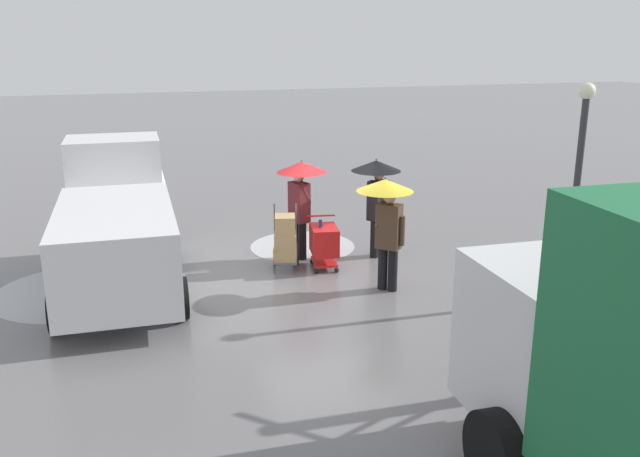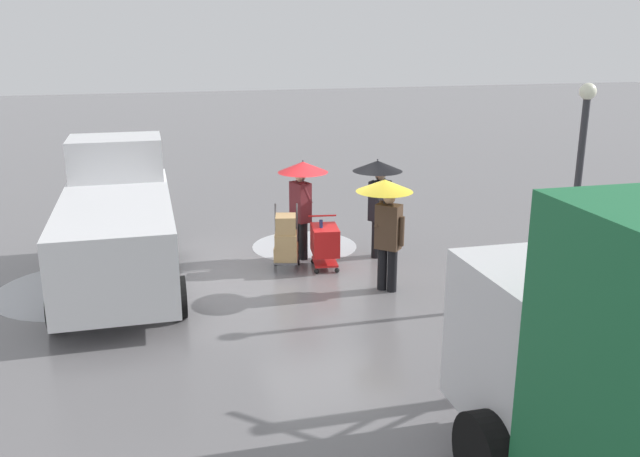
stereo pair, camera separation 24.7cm
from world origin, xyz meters
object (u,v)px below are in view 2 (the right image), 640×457
Objects in this scene: hand_dolly_boxes at (286,240)px; pedestrian_black_side at (302,186)px; shopping_cart_vendor at (325,242)px; street_lamp at (579,172)px; cargo_van_parked_right at (118,225)px; pedestrian_white_side at (378,185)px; pedestrian_pink_side at (387,209)px.

pedestrian_black_side reaches higher than hand_dolly_boxes.
shopping_cart_vendor is 5.01m from street_lamp.
cargo_van_parked_right reaches higher than pedestrian_white_side.
pedestrian_pink_side is at bearing -26.39° from street_lamp.
shopping_cart_vendor is 0.49× the size of pedestrian_black_side.
cargo_van_parked_right is 5.30m from pedestrian_white_side.
street_lamp is (-2.38, 3.28, 0.79)m from pedestrian_white_side.
shopping_cart_vendor is 0.49× the size of pedestrian_white_side.
hand_dolly_boxes is at bearing -46.10° from pedestrian_pink_side.
cargo_van_parked_right is at bearing -2.59° from shopping_cart_vendor.
hand_dolly_boxes is 0.61× the size of pedestrian_pink_side.
pedestrian_white_side is at bearing -54.03° from street_lamp.
hand_dolly_boxes is 0.34× the size of street_lamp.
cargo_van_parked_right is 4.09× the size of hand_dolly_boxes.
cargo_van_parked_right is 2.50× the size of pedestrian_black_side.
shopping_cart_vendor is at bearing -62.82° from pedestrian_pink_side.
street_lamp is at bearing 158.08° from cargo_van_parked_right.
shopping_cart_vendor is 0.27× the size of street_lamp.
pedestrian_white_side is at bearing -163.31° from shopping_cart_vendor.
cargo_van_parked_right is 5.04m from pedestrian_pink_side.
pedestrian_pink_side and pedestrian_white_side have the same top height.
shopping_cart_vendor is 0.79× the size of hand_dolly_boxes.
pedestrian_black_side is at bearing -64.16° from pedestrian_pink_side.
hand_dolly_boxes is 1.21m from pedestrian_black_side.
cargo_van_parked_right reaches higher than hand_dolly_boxes.
pedestrian_white_side reaches higher than shopping_cart_vendor.
street_lamp is at bearing 125.97° from pedestrian_white_side.
pedestrian_black_side is at bearing -42.31° from street_lamp.
street_lamp is (-4.44, 3.03, 1.74)m from hand_dolly_boxes.
pedestrian_pink_side is 1.00× the size of pedestrian_white_side.
pedestrian_white_side is (-1.28, -0.38, 1.02)m from shopping_cart_vendor.
pedestrian_pink_side is (-4.75, 1.64, 0.39)m from cargo_van_parked_right.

